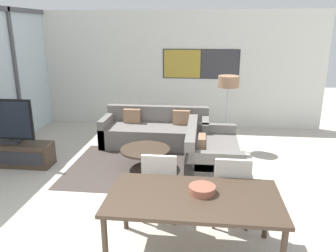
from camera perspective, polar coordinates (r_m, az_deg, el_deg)
wall_back at (r=8.13m, az=0.60°, el=9.81°), size 7.34×0.09×2.80m
area_rug at (r=5.88m, az=-3.92°, el=-7.23°), size 2.70×1.99×0.01m
tv_console at (r=6.55m, az=-25.47°, el=-4.39°), size 1.45×0.41×0.42m
television at (r=6.37m, az=-26.14°, el=0.66°), size 0.92×0.20×0.80m
sofa_main at (r=6.96m, az=-2.12°, el=-1.04°), size 2.21×0.91×0.76m
sofa_side at (r=5.79m, az=7.01°, el=-4.93°), size 0.91×1.65×0.76m
coffee_table at (r=5.78m, az=-3.98°, el=-4.78°), size 0.87×0.87×0.36m
dining_table at (r=3.51m, az=4.47°, el=-12.99°), size 1.80×0.95×0.72m
dining_chair_left at (r=4.19m, az=-1.34°, el=-9.83°), size 0.46×0.46×0.93m
dining_chair_centre at (r=4.15m, az=10.94°, el=-10.41°), size 0.46×0.46×0.93m
fruit_bowl at (r=3.52m, az=5.97°, el=-10.87°), size 0.29×0.29×0.08m
floor_lamp at (r=6.56m, az=10.48°, el=6.91°), size 0.41×0.41×1.49m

